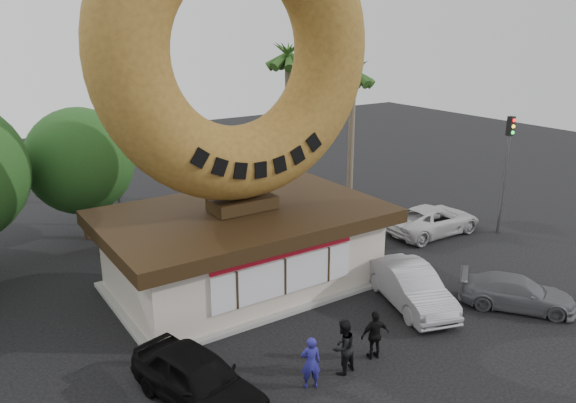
# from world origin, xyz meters

# --- Properties ---
(ground) EXTENTS (90.00, 90.00, 0.00)m
(ground) POSITION_xyz_m (0.00, 0.00, 0.00)
(ground) COLOR black
(ground) RESTS_ON ground
(donut_shop) EXTENTS (11.20, 7.20, 3.80)m
(donut_shop) POSITION_xyz_m (0.00, 5.98, 1.77)
(donut_shop) COLOR beige
(donut_shop) RESTS_ON ground
(giant_donut) EXTENTS (11.29, 2.88, 11.29)m
(giant_donut) POSITION_xyz_m (0.00, 6.00, 9.45)
(giant_donut) COLOR olive
(giant_donut) RESTS_ON donut_shop
(tree_mid) EXTENTS (5.20, 5.20, 6.63)m
(tree_mid) POSITION_xyz_m (-4.00, 15.00, 4.02)
(tree_mid) COLOR #473321
(tree_mid) RESTS_ON ground
(palm_near) EXTENTS (2.60, 2.60, 9.75)m
(palm_near) POSITION_xyz_m (7.50, 14.00, 8.41)
(palm_near) COLOR #726651
(palm_near) RESTS_ON ground
(palm_far) EXTENTS (2.60, 2.60, 8.75)m
(palm_far) POSITION_xyz_m (11.00, 12.50, 7.48)
(palm_far) COLOR #726651
(palm_far) RESTS_ON ground
(street_lamp) EXTENTS (2.11, 0.20, 8.00)m
(street_lamp) POSITION_xyz_m (-1.86, 16.00, 4.48)
(street_lamp) COLOR #59595E
(street_lamp) RESTS_ON ground
(traffic_signal) EXTENTS (0.30, 0.38, 6.07)m
(traffic_signal) POSITION_xyz_m (14.00, 3.99, 3.87)
(traffic_signal) COLOR #59595E
(traffic_signal) RESTS_ON ground
(person_left) EXTENTS (0.72, 0.61, 1.67)m
(person_left) POSITION_xyz_m (-1.77, -1.16, 0.84)
(person_left) COLOR navy
(person_left) RESTS_ON ground
(person_center) EXTENTS (0.97, 0.81, 1.79)m
(person_center) POSITION_xyz_m (-0.50, -1.11, 0.89)
(person_center) COLOR black
(person_center) RESTS_ON ground
(person_right) EXTENTS (1.05, 0.63, 1.67)m
(person_right) POSITION_xyz_m (0.86, -1.06, 0.84)
(person_right) COLOR black
(person_right) RESTS_ON ground
(car_black) EXTENTS (2.94, 4.97, 1.59)m
(car_black) POSITION_xyz_m (-4.86, 0.01, 0.79)
(car_black) COLOR black
(car_black) RESTS_ON ground
(car_silver) EXTENTS (3.00, 5.06, 1.57)m
(car_silver) POSITION_xyz_m (4.44, 0.89, 0.79)
(car_silver) COLOR #97979C
(car_silver) RESTS_ON ground
(car_grey) EXTENTS (3.98, 4.40, 1.23)m
(car_grey) POSITION_xyz_m (7.69, -1.50, 0.62)
(car_grey) COLOR slate
(car_grey) RESTS_ON ground
(car_white) EXTENTS (5.36, 2.57, 1.47)m
(car_white) POSITION_xyz_m (11.06, 5.86, 0.74)
(car_white) COLOR silver
(car_white) RESTS_ON ground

